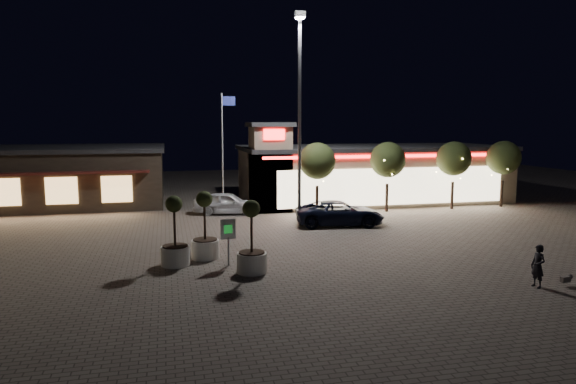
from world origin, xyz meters
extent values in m
plane|color=#655B51|center=(0.00, 0.00, 0.00)|extent=(90.00, 90.00, 0.00)
cube|color=gray|center=(10.00, 16.00, 2.00)|extent=(20.00, 8.00, 4.00)
cube|color=#262628|center=(10.00, 16.00, 4.15)|extent=(20.40, 8.40, 0.30)
cube|color=beige|center=(10.00, 11.95, 1.60)|extent=(17.00, 0.12, 2.60)
cube|color=#FE1415|center=(10.00, 11.92, 3.75)|extent=(19.00, 0.10, 0.18)
cube|color=gray|center=(1.30, 13.30, 2.90)|extent=(2.60, 2.60, 5.80)
cube|color=#262628|center=(1.30, 13.30, 5.95)|extent=(3.00, 3.00, 0.30)
cube|color=#FE1415|center=(1.30, 11.95, 5.30)|extent=(1.40, 0.10, 0.70)
cube|color=#382D23|center=(-14.00, 20.00, 2.00)|extent=(16.00, 10.00, 4.00)
cube|color=#262628|center=(-14.00, 20.00, 4.15)|extent=(16.40, 10.40, 0.30)
cube|color=#591E19|center=(-14.00, 14.60, 2.80)|extent=(14.40, 0.80, 0.15)
cube|color=#F3BB6D|center=(-16.00, 14.95, 1.60)|extent=(2.00, 0.12, 1.80)
cube|color=#F3BB6D|center=(-12.50, 14.95, 1.60)|extent=(2.00, 0.12, 1.80)
cube|color=#F3BB6D|center=(-9.00, 14.95, 1.60)|extent=(2.00, 0.12, 1.80)
cylinder|color=gray|center=(2.00, 8.00, 6.00)|extent=(0.20, 0.20, 12.00)
cube|color=gray|center=(2.00, 8.00, 12.20)|extent=(0.60, 0.40, 0.35)
cube|color=white|center=(2.00, 8.00, 12.00)|extent=(0.45, 0.30, 0.08)
cylinder|color=white|center=(-2.00, 13.00, 4.00)|extent=(0.10, 0.10, 8.00)
cube|color=navy|center=(-1.55, 13.00, 7.50)|extent=(0.90, 0.04, 0.60)
cylinder|color=#332319|center=(4.00, 11.00, 0.96)|extent=(0.20, 0.20, 1.92)
sphere|color=#2D3819|center=(4.00, 11.00, 3.58)|extent=(2.42, 2.42, 2.42)
cylinder|color=#332319|center=(9.00, 11.00, 0.96)|extent=(0.20, 0.20, 1.92)
sphere|color=#2D3819|center=(9.00, 11.00, 3.58)|extent=(2.42, 2.42, 2.42)
cylinder|color=#332319|center=(14.00, 11.00, 0.96)|extent=(0.20, 0.20, 1.92)
sphere|color=#2D3819|center=(14.00, 11.00, 3.58)|extent=(2.42, 2.42, 2.42)
cylinder|color=#332319|center=(18.00, 11.00, 0.96)|extent=(0.20, 0.20, 1.92)
sphere|color=#2D3819|center=(18.00, 11.00, 3.58)|extent=(2.42, 2.42, 2.42)
imported|color=black|center=(4.30, 7.23, 0.73)|extent=(5.57, 3.17, 1.47)
imported|color=silver|center=(-1.80, 12.59, 0.74)|extent=(4.65, 2.71, 1.49)
imported|color=black|center=(7.58, -5.57, 0.80)|extent=(0.45, 0.63, 1.61)
cube|color=#59514C|center=(8.71, -5.69, 0.26)|extent=(0.42, 0.22, 0.21)
sphere|color=#59514C|center=(8.94, -5.66, 0.34)|extent=(0.19, 0.19, 0.19)
cylinder|color=silver|center=(-5.42, 0.59, 0.41)|extent=(1.23, 1.23, 0.82)
cylinder|color=black|center=(-5.42, 0.59, 0.84)|extent=(1.06, 1.06, 0.06)
cylinder|color=#332319|center=(-5.42, 0.59, 1.79)|extent=(0.10, 0.10, 1.84)
sphere|color=#2D3819|center=(-5.42, 0.59, 2.66)|extent=(0.72, 0.72, 0.72)
cylinder|color=silver|center=(-2.41, -1.23, 0.41)|extent=(1.22, 1.22, 0.81)
cylinder|color=black|center=(-2.41, -1.23, 0.83)|extent=(1.06, 1.06, 0.06)
cylinder|color=#332319|center=(-2.41, -1.23, 1.78)|extent=(0.10, 0.10, 1.83)
sphere|color=#2D3819|center=(-2.41, -1.23, 2.64)|extent=(0.71, 0.71, 0.71)
cylinder|color=silver|center=(-4.09, 1.47, 0.42)|extent=(1.25, 1.25, 0.83)
cylinder|color=black|center=(-4.09, 1.47, 0.85)|extent=(1.08, 1.08, 0.06)
cylinder|color=#332319|center=(-4.09, 1.47, 1.82)|extent=(0.10, 0.10, 1.87)
sphere|color=#2D3819|center=(-4.09, 1.47, 2.70)|extent=(0.73, 0.73, 0.73)
cylinder|color=gray|center=(-3.21, 0.03, 0.61)|extent=(0.08, 0.08, 1.23)
cube|color=white|center=(-3.21, 0.03, 1.59)|extent=(0.67, 0.18, 0.87)
cube|color=#178E28|center=(-3.21, -0.01, 1.59)|extent=(0.36, 0.08, 0.36)
camera|label=1|loc=(-5.68, -21.33, 6.05)|focal=32.00mm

